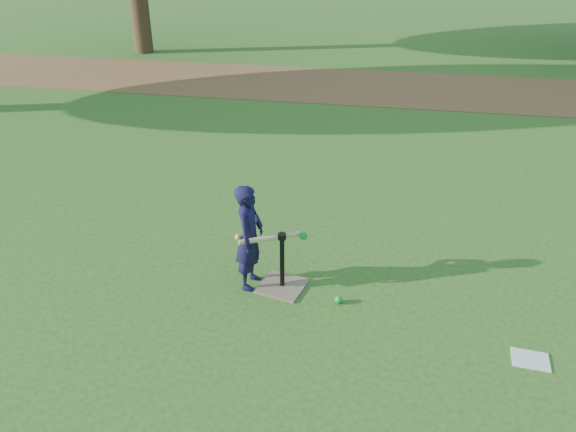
# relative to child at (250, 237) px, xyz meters

# --- Properties ---
(ground) EXTENTS (80.00, 80.00, 0.00)m
(ground) POSITION_rel_child_xyz_m (0.29, 0.34, -0.55)
(ground) COLOR #285116
(ground) RESTS_ON ground
(dirt_strip) EXTENTS (24.00, 3.00, 0.01)m
(dirt_strip) POSITION_rel_child_xyz_m (0.29, 7.84, -0.54)
(dirt_strip) COLOR brown
(dirt_strip) RESTS_ON ground
(child) EXTENTS (0.28, 0.41, 1.09)m
(child) POSITION_rel_child_xyz_m (0.00, 0.00, 0.00)
(child) COLOR black
(child) RESTS_ON ground
(wiffle_ball_ground) EXTENTS (0.08, 0.08, 0.08)m
(wiffle_ball_ground) POSITION_rel_child_xyz_m (0.90, -0.15, -0.51)
(wiffle_ball_ground) COLOR #0D9529
(wiffle_ball_ground) RESTS_ON ground
(clipboard) EXTENTS (0.32, 0.25, 0.01)m
(clipboard) POSITION_rel_child_xyz_m (2.57, -0.64, -0.54)
(clipboard) COLOR silver
(clipboard) RESTS_ON ground
(batting_tee) EXTENTS (0.52, 0.52, 0.61)m
(batting_tee) POSITION_rel_child_xyz_m (0.32, 0.01, -0.44)
(batting_tee) COLOR #755E4A
(batting_tee) RESTS_ON ground
(swing_action) EXTENTS (0.69, 0.33, 0.08)m
(swing_action) POSITION_rel_child_xyz_m (0.23, 0.00, 0.02)
(swing_action) COLOR tan
(swing_action) RESTS_ON ground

